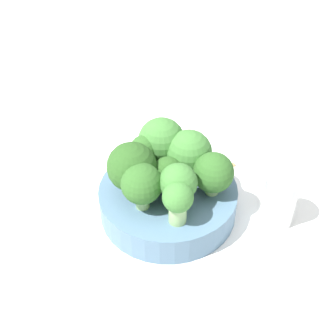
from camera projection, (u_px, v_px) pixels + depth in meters
ground_plane at (168, 211)px, 0.58m from camera, size 3.00×3.00×0.00m
bowl at (168, 200)px, 0.56m from camera, size 0.16×0.16×0.04m
broccoli_floret_0 at (178, 200)px, 0.49m from camera, size 0.03×0.03×0.05m
broccoli_floret_1 at (162, 141)px, 0.56m from camera, size 0.06×0.06×0.06m
broccoli_floret_2 at (132, 167)px, 0.53m from camera, size 0.06×0.06×0.06m
broccoli_floret_3 at (167, 173)px, 0.53m from camera, size 0.04×0.04×0.04m
broccoli_floret_4 at (213, 175)px, 0.52m from camera, size 0.05×0.05×0.05m
broccoli_floret_5 at (189, 153)px, 0.55m from camera, size 0.06×0.06×0.06m
broccoli_floret_6 at (178, 184)px, 0.51m from camera, size 0.04×0.04×0.06m
broccoli_floret_7 at (142, 185)px, 0.51m from camera, size 0.05×0.05×0.06m
broccoli_floret_8 at (144, 152)px, 0.55m from camera, size 0.03×0.03×0.05m
pepper_shaker at (280, 203)px, 0.54m from camera, size 0.04×0.04×0.06m
almond_crumb_0 at (233, 164)px, 0.64m from camera, size 0.01×0.01×0.01m
almond_crumb_1 at (115, 173)px, 0.62m from camera, size 0.01×0.00×0.01m
almond_crumb_2 at (214, 171)px, 0.63m from camera, size 0.01×0.01×0.01m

